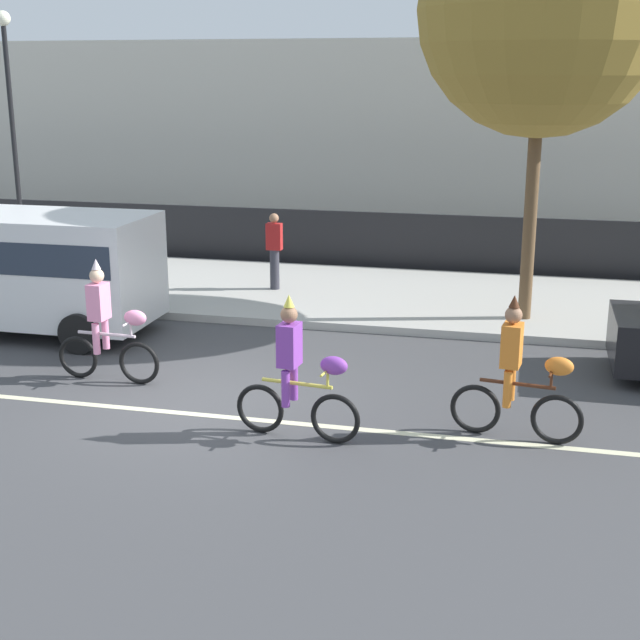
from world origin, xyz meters
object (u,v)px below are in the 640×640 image
pedestrian_onlooker (274,249)px  parade_cyclist_pink (107,329)px  parade_cyclist_orange (519,377)px  street_lamp_post (10,99)px  parade_cyclist_purple (298,377)px  parked_van_white (21,263)px

pedestrian_onlooker → parade_cyclist_pink: bearing=-99.3°
parade_cyclist_orange → pedestrian_onlooker: (-5.21, 6.67, 0.17)m
street_lamp_post → pedestrian_onlooker: size_ratio=3.62×
parade_cyclist_purple → parade_cyclist_orange: 2.83m
parade_cyclist_purple → pedestrian_onlooker: size_ratio=1.19×
street_lamp_post → parked_van_white: bearing=-58.5°
parade_cyclist_pink → parked_van_white: 3.54m
parade_cyclist_orange → street_lamp_post: bearing=145.1°
parade_cyclist_purple → street_lamp_post: (-9.59, 9.25, 3.15)m
parade_cyclist_orange → parade_cyclist_purple: bearing=-167.0°
parade_cyclist_pink → pedestrian_onlooker: 5.91m
parade_cyclist_pink → parade_cyclist_purple: 3.71m
parade_cyclist_purple → parked_van_white: (-6.16, 3.65, 0.44)m
parade_cyclist_pink → parade_cyclist_orange: bearing=-7.7°
parade_cyclist_pink → pedestrian_onlooker: size_ratio=1.19×
parade_cyclist_orange → street_lamp_post: 15.38m
parade_cyclist_pink → parade_cyclist_orange: same height
parade_cyclist_purple → parked_van_white: bearing=149.3°
parade_cyclist_purple → street_lamp_post: 13.69m
parked_van_white → pedestrian_onlooker: 5.22m
parade_cyclist_orange → parked_van_white: (-8.92, 3.02, 0.44)m
parade_cyclist_orange → pedestrian_onlooker: bearing=128.0°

